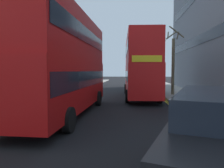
# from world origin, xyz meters

# --- Properties ---
(sidewalk_right) EXTENTS (4.00, 80.00, 0.14)m
(sidewalk_right) POSITION_xyz_m (6.50, 16.00, 0.07)
(sidewalk_right) COLOR #9E9991
(sidewalk_right) RESTS_ON ground
(sidewalk_left) EXTENTS (4.00, 80.00, 0.14)m
(sidewalk_left) POSITION_xyz_m (-6.50, 16.00, 0.07)
(sidewalk_left) COLOR #9E9991
(sidewalk_left) RESTS_ON ground
(kerb_line_outer) EXTENTS (0.10, 56.00, 0.01)m
(kerb_line_outer) POSITION_xyz_m (4.40, 14.00, 0.00)
(kerb_line_outer) COLOR yellow
(kerb_line_outer) RESTS_ON ground
(kerb_line_inner) EXTENTS (0.10, 56.00, 0.01)m
(kerb_line_inner) POSITION_xyz_m (4.24, 14.00, 0.00)
(kerb_line_inner) COLOR yellow
(kerb_line_inner) RESTS_ON ground
(double_decker_bus_away) EXTENTS (2.96, 10.85, 5.64)m
(double_decker_bus_away) POSITION_xyz_m (-2.16, 11.61, 3.03)
(double_decker_bus_away) COLOR #B20F0F
(double_decker_bus_away) RESTS_ON ground
(double_decker_bus_oncoming) EXTENTS (3.15, 10.90, 5.64)m
(double_decker_bus_oncoming) POSITION_xyz_m (2.27, 19.84, 3.03)
(double_decker_bus_oncoming) COLOR red
(double_decker_bus_oncoming) RESTS_ON ground
(street_tree_near) EXTENTS (1.97, 2.10, 5.54)m
(street_tree_near) POSITION_xyz_m (5.58, 39.87, 2.68)
(street_tree_near) COLOR #6B6047
(street_tree_near) RESTS_ON sidewalk_right
(street_tree_mid) EXTENTS (1.61, 1.66, 6.56)m
(street_tree_mid) POSITION_xyz_m (5.55, 21.51, 3.33)
(street_tree_mid) COLOR #6B6047
(street_tree_mid) RESTS_ON sidewalk_right
(street_tree_far) EXTENTS (1.57, 1.66, 6.92)m
(street_tree_far) POSITION_xyz_m (5.52, 30.95, 3.34)
(street_tree_far) COLOR #6B6047
(street_tree_far) RESTS_ON sidewalk_right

